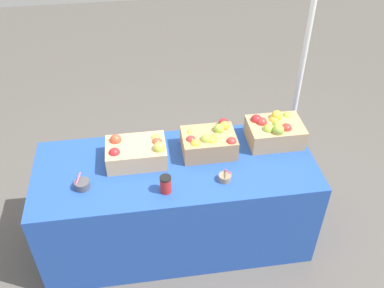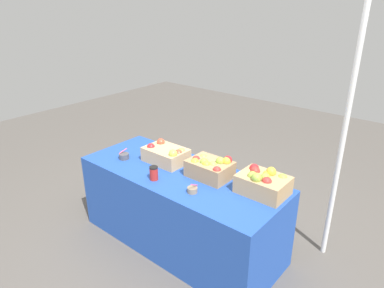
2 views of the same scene
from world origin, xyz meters
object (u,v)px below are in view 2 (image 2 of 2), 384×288
(tent_pole, at_px, (342,143))
(sample_bowl_mid, at_px, (124,156))
(apple_crate_left, at_px, (263,183))
(apple_crate_middle, at_px, (210,168))
(sample_bowl_near, at_px, (192,190))
(coffee_cup, at_px, (154,173))
(apple_crate_right, at_px, (167,154))

(tent_pole, bearing_deg, sample_bowl_mid, -153.33)
(apple_crate_left, height_order, tent_pole, tent_pole)
(sample_bowl_mid, bearing_deg, apple_crate_middle, 15.35)
(sample_bowl_near, relative_size, coffee_cup, 0.85)
(apple_crate_middle, height_order, sample_bowl_near, apple_crate_middle)
(sample_bowl_near, xyz_separation_m, coffee_cup, (-0.39, -0.05, 0.04))
(apple_crate_right, bearing_deg, tent_pole, 25.53)
(apple_crate_left, relative_size, tent_pole, 0.18)
(sample_bowl_near, bearing_deg, apple_crate_left, 39.32)
(sample_bowl_near, xyz_separation_m, tent_pole, (0.81, 0.92, 0.32))
(coffee_cup, bearing_deg, tent_pole, 39.08)
(sample_bowl_near, bearing_deg, tent_pole, 48.87)
(sample_bowl_mid, bearing_deg, apple_crate_right, 30.73)
(apple_crate_middle, relative_size, coffee_cup, 3.05)
(apple_crate_right, distance_m, sample_bowl_mid, 0.42)
(apple_crate_left, xyz_separation_m, sample_bowl_mid, (-1.33, -0.29, -0.06))
(coffee_cup, distance_m, tent_pole, 1.56)
(sample_bowl_near, relative_size, tent_pole, 0.05)
(apple_crate_left, distance_m, apple_crate_right, 0.97)
(apple_crate_left, height_order, sample_bowl_near, apple_crate_left)
(sample_bowl_near, bearing_deg, sample_bowl_mid, 176.02)
(apple_crate_left, relative_size, sample_bowl_near, 3.74)
(apple_crate_right, relative_size, sample_bowl_mid, 4.06)
(sample_bowl_mid, distance_m, coffee_cup, 0.53)
(apple_crate_middle, relative_size, sample_bowl_near, 3.58)
(sample_bowl_mid, xyz_separation_m, tent_pole, (1.71, 0.86, 0.31))
(tent_pole, bearing_deg, apple_crate_left, -123.46)
(apple_crate_left, bearing_deg, apple_crate_middle, -173.74)
(apple_crate_left, xyz_separation_m, coffee_cup, (-0.81, -0.39, -0.03))
(apple_crate_left, height_order, apple_crate_right, apple_crate_left)
(apple_crate_middle, xyz_separation_m, sample_bowl_mid, (-0.85, -0.23, -0.06))
(sample_bowl_near, distance_m, coffee_cup, 0.39)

